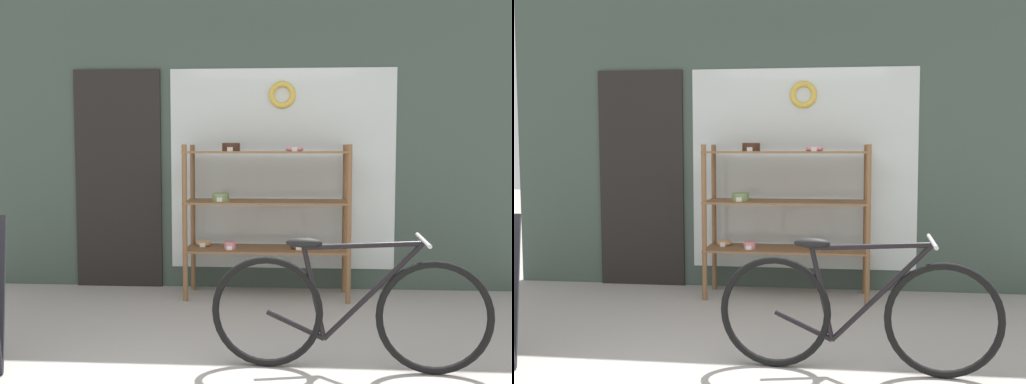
{
  "view_description": "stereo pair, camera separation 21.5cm",
  "coord_description": "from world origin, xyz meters",
  "views": [
    {
      "loc": [
        0.31,
        -2.57,
        1.35
      ],
      "look_at": [
        0.04,
        1.55,
        1.03
      ],
      "focal_mm": 40.0,
      "sensor_mm": 36.0,
      "label": 1
    },
    {
      "loc": [
        0.52,
        -2.55,
        1.35
      ],
      "look_at": [
        0.04,
        1.55,
        1.03
      ],
      "focal_mm": 40.0,
      "sensor_mm": 36.0,
      "label": 2
    }
  ],
  "objects": [
    {
      "name": "display_case",
      "position": [
        0.04,
        2.54,
        0.85
      ],
      "size": [
        1.47,
        0.45,
        1.4
      ],
      "color": "brown",
      "rests_on": "ground_plane"
    },
    {
      "name": "storefront_facade",
      "position": [
        -0.04,
        2.9,
        1.56
      ],
      "size": [
        5.33,
        0.13,
        3.2
      ],
      "color": "#3D4C42",
      "rests_on": "ground_plane"
    },
    {
      "name": "bicycle",
      "position": [
        0.64,
        0.84,
        0.37
      ],
      "size": [
        1.69,
        0.46,
        0.82
      ],
      "rotation": [
        0.0,
        0.0,
        -0.06
      ],
      "color": "black",
      "rests_on": "ground_plane"
    }
  ]
}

